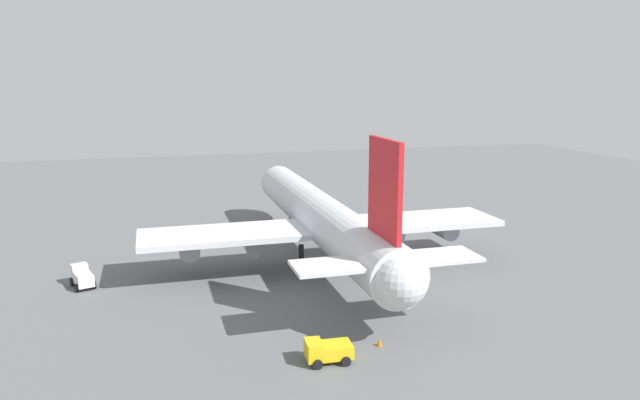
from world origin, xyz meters
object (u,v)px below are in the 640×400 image
at_px(baggage_tug, 327,350).
at_px(safety_cone_tail, 379,342).
at_px(safety_cone_nose, 272,216).
at_px(catering_truck, 82,277).
at_px(cargo_airplane, 320,217).

height_order(baggage_tug, safety_cone_tail, baggage_tug).
relative_size(safety_cone_nose, safety_cone_tail, 0.81).
relative_size(catering_truck, safety_cone_nose, 7.63).
height_order(cargo_airplane, baggage_tug, cargo_airplane).
relative_size(catering_truck, safety_cone_tail, 6.18).
bearing_deg(catering_truck, safety_cone_tail, -131.24).
bearing_deg(cargo_airplane, baggage_tug, 165.23).
bearing_deg(safety_cone_nose, safety_cone_tail, 179.42).
bearing_deg(catering_truck, baggage_tug, -139.38).
bearing_deg(cargo_airplane, safety_cone_nose, 2.79).
distance_m(catering_truck, safety_cone_nose, 40.41).
xyz_separation_m(baggage_tug, catering_truck, (26.24, 22.51, 0.18)).
height_order(catering_truck, safety_cone_nose, catering_truck).
distance_m(cargo_airplane, safety_cone_tail, 27.04).
xyz_separation_m(cargo_airplane, catering_truck, (-1.76, 29.89, -4.92)).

